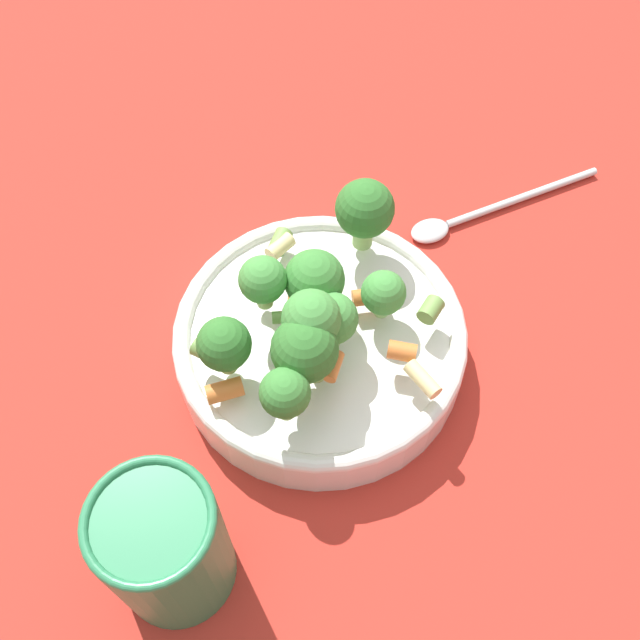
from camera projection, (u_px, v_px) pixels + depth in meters
name	position (u px, v px, depth m)	size (l,w,h in m)	color
ground_plane	(320.00, 356.00, 0.61)	(3.00, 3.00, 0.00)	#B72D23
bowl	(320.00, 341.00, 0.59)	(0.23, 0.23, 0.05)	white
pasta_salad	(313.00, 302.00, 0.54)	(0.21, 0.18, 0.08)	#8CB766
cup	(165.00, 546.00, 0.47)	(0.08, 0.08, 0.12)	#2D7F51
spoon	(473.00, 215.00, 0.69)	(0.13, 0.17, 0.01)	silver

